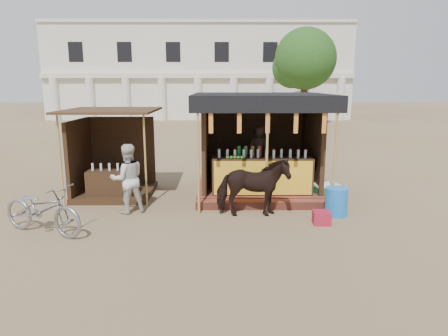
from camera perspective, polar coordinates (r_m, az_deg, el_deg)
ground at (r=8.17m, az=0.09°, el=-9.92°), size 120.00×120.00×0.00m
main_stall at (r=11.18m, az=5.06°, el=1.50°), size 3.60×3.61×2.78m
secondary_stall at (r=11.47m, az=-16.10°, el=0.45°), size 2.40×2.40×2.38m
cow at (r=9.24m, az=4.10°, el=-2.79°), size 1.68×0.80×1.40m
motorbike at (r=9.01m, az=-24.53°, el=-5.38°), size 2.12×1.43×1.05m
bystander at (r=9.74m, az=-13.62°, el=-1.51°), size 0.99×0.90×1.67m
blue_barrel at (r=9.75m, az=15.75°, el=-4.65°), size 0.58×0.58×0.67m
red_crate at (r=9.14m, az=13.77°, el=-6.91°), size 0.39×0.38×0.29m
cooler at (r=10.92m, az=14.26°, el=-3.35°), size 0.74×0.60×0.46m
background_building at (r=37.59m, az=-3.47°, el=13.36°), size 26.00×7.45×8.18m
tree at (r=30.34m, az=11.11°, el=14.74°), size 4.50×4.40×7.00m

